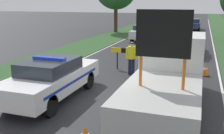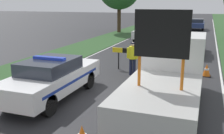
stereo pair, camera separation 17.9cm
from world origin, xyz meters
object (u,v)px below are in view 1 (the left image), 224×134
police_car (52,78)px  queued_car_hatch_blue (193,24)px  work_truck (169,72)px  police_officer (132,56)px  pedestrian_civilian (143,57)px  queued_car_suv_grey (188,43)px  traffic_cone_near_police (150,62)px  queued_car_van_white (144,32)px  road_barrier (142,53)px  queued_car_sedan_silver (156,26)px  traffic_cone_centre_front (205,70)px

police_car → queued_car_hatch_blue: (3.98, 28.55, -0.04)m
work_truck → police_officer: size_ratio=3.69×
pedestrian_civilian → police_officer: bearing=177.6°
work_truck → queued_car_suv_grey: size_ratio=1.41×
work_truck → traffic_cone_near_police: size_ratio=12.58×
work_truck → police_officer: work_truck is taller
traffic_cone_near_police → queued_car_van_white: bearing=104.0°
road_barrier → queued_car_sedan_silver: queued_car_sedan_silver is taller
traffic_cone_near_police → traffic_cone_centre_front: (2.96, -1.08, 0.06)m
work_truck → road_barrier: (-1.88, 4.04, -0.17)m
queued_car_van_white → queued_car_suv_grey: bearing=128.4°
traffic_cone_near_police → queued_car_hatch_blue: (1.46, 22.32, 0.52)m
police_officer → traffic_cone_near_police: size_ratio=3.41×
queued_car_hatch_blue → work_truck: bearing=90.4°
traffic_cone_centre_front → queued_car_hatch_blue: 23.45m
road_barrier → pedestrian_civilian: bearing=-82.1°
police_car → queued_car_sedan_silver: (-0.03, 22.99, 0.04)m
road_barrier → queued_car_van_white: (-2.33, 11.37, -0.20)m
road_barrier → pedestrian_civilian: (0.25, -0.94, -0.01)m
traffic_cone_near_police → queued_car_van_white: 10.51m
pedestrian_civilian → police_car: bearing=-122.0°
police_officer → pedestrian_civilian: police_officer is taller
queued_car_sedan_silver → road_barrier: bearing=97.4°
police_officer → work_truck: bearing=117.7°
queued_car_sedan_silver → queued_car_hatch_blue: bearing=-125.8°
police_officer → road_barrier: bearing=-116.6°
road_barrier → traffic_cone_near_police: size_ratio=6.96×
police_officer → queued_car_suv_grey: 7.22m
work_truck → traffic_cone_centre_front: (1.29, 4.15, -0.84)m
pedestrian_civilian → traffic_cone_near_police: 2.25m
police_officer → queued_car_suv_grey: size_ratio=0.38×
queued_car_suv_grey → queued_car_hatch_blue: bearing=-89.0°
traffic_cone_near_police → police_car: bearing=-112.0°
police_car → queued_car_suv_grey: (4.29, 10.96, -0.07)m
work_truck → queued_car_suv_grey: bearing=-90.8°
queued_car_sedan_silver → queued_car_hatch_blue: size_ratio=0.98×
road_barrier → traffic_cone_centre_front: 3.25m
traffic_cone_near_police → traffic_cone_centre_front: bearing=-20.0°
police_car → pedestrian_civilian: bearing=56.5°
police_officer → queued_car_sedan_silver: bearing=-91.3°
pedestrian_civilian → traffic_cone_centre_front: bearing=19.6°
traffic_cone_centre_front → queued_car_sedan_silver: bearing=107.2°
police_officer → traffic_cone_centre_front: 3.71m
work_truck → pedestrian_civilian: work_truck is taller
police_car → queued_car_sedan_silver: police_car is taller
work_truck → queued_car_sedan_silver: work_truck is taller
work_truck → queued_car_hatch_blue: 27.55m
traffic_cone_centre_front → queued_car_van_white: queued_car_van_white is taller
pedestrian_civilian → queued_car_sedan_silver: (-2.58, 18.89, -0.13)m
police_car → pedestrian_civilian: 4.84m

